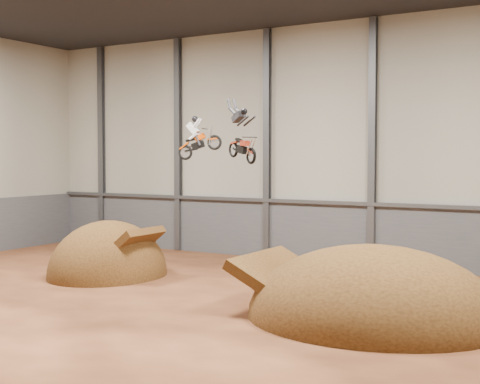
% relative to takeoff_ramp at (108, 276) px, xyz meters
% --- Properties ---
extents(floor, '(40.00, 40.00, 0.00)m').
position_rel_takeoff_ramp_xyz_m(floor, '(7.54, -5.09, 0.00)').
color(floor, '#492413').
rests_on(floor, ground).
extents(back_wall, '(40.00, 0.10, 14.00)m').
position_rel_takeoff_ramp_xyz_m(back_wall, '(7.54, 9.91, 7.00)').
color(back_wall, '#A09D8E').
rests_on(back_wall, ground).
extents(lower_band_back, '(39.80, 0.18, 3.50)m').
position_rel_takeoff_ramp_xyz_m(lower_band_back, '(7.54, 9.81, 1.75)').
color(lower_band_back, '#4C4E53').
rests_on(lower_band_back, ground).
extents(steel_rail, '(39.80, 0.35, 0.20)m').
position_rel_takeoff_ramp_xyz_m(steel_rail, '(7.54, 9.66, 3.55)').
color(steel_rail, '#47494F').
rests_on(steel_rail, lower_band_back).
extents(steel_column_0, '(0.40, 0.36, 13.90)m').
position_rel_takeoff_ramp_xyz_m(steel_column_0, '(-9.13, 9.71, 7.00)').
color(steel_column_0, '#47494F').
rests_on(steel_column_0, ground).
extents(steel_column_1, '(0.40, 0.36, 13.90)m').
position_rel_takeoff_ramp_xyz_m(steel_column_1, '(-2.46, 9.71, 7.00)').
color(steel_column_1, '#47494F').
rests_on(steel_column_1, ground).
extents(steel_column_2, '(0.40, 0.36, 13.90)m').
position_rel_takeoff_ramp_xyz_m(steel_column_2, '(4.20, 9.71, 7.00)').
color(steel_column_2, '#47494F').
rests_on(steel_column_2, ground).
extents(steel_column_3, '(0.40, 0.36, 13.90)m').
position_rel_takeoff_ramp_xyz_m(steel_column_3, '(10.87, 9.71, 7.00)').
color(steel_column_3, '#47494F').
rests_on(steel_column_3, ground).
extents(takeoff_ramp, '(5.79, 6.68, 5.79)m').
position_rel_takeoff_ramp_xyz_m(takeoff_ramp, '(0.00, 0.00, 0.00)').
color(takeoff_ramp, '#37210D').
rests_on(takeoff_ramp, ground).
extents(landing_ramp, '(9.86, 8.72, 5.69)m').
position_rel_takeoff_ramp_xyz_m(landing_ramp, '(15.05, -2.01, 0.00)').
color(landing_ramp, '#37210D').
rests_on(landing_ramp, ground).
extents(fmx_rider_a, '(3.01, 1.59, 2.73)m').
position_rel_takeoff_ramp_xyz_m(fmx_rider_a, '(4.91, 1.48, 7.38)').
color(fmx_rider_a, '#C64104').
extents(fmx_rider_b, '(3.13, 2.22, 2.83)m').
position_rel_takeoff_ramp_xyz_m(fmx_rider_b, '(9.71, -2.84, 7.23)').
color(fmx_rider_b, '#AB2D16').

